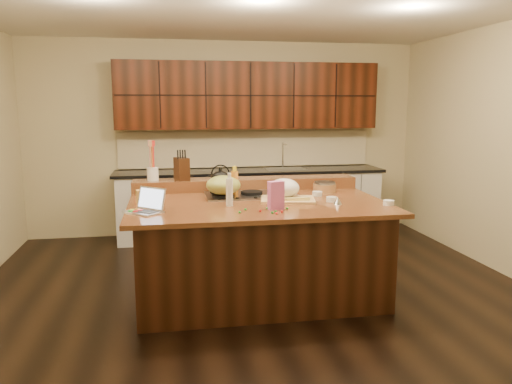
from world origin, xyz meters
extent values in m
cube|color=black|center=(0.00, 0.00, -0.01)|extent=(5.50, 5.00, 0.01)
cube|color=silver|center=(0.00, 0.00, 2.71)|extent=(5.50, 5.00, 0.01)
cube|color=tan|center=(0.00, 2.50, 1.35)|extent=(5.50, 0.01, 2.70)
cube|color=tan|center=(0.00, -2.50, 1.35)|extent=(5.50, 0.01, 2.70)
cube|color=black|center=(0.00, 0.00, 0.44)|extent=(2.22, 1.42, 0.88)
cube|color=black|center=(0.00, 0.00, 0.90)|extent=(2.40, 1.60, 0.04)
cube|color=black|center=(0.00, 0.70, 0.98)|extent=(2.40, 0.30, 0.12)
cube|color=gray|center=(0.00, 0.30, 0.93)|extent=(0.92, 0.52, 0.02)
cylinder|color=black|center=(-0.30, 0.43, 0.95)|extent=(0.22, 0.22, 0.03)
cylinder|color=black|center=(0.30, 0.43, 0.95)|extent=(0.22, 0.22, 0.03)
cylinder|color=black|center=(-0.30, 0.17, 0.95)|extent=(0.22, 0.22, 0.03)
cylinder|color=black|center=(0.30, 0.17, 0.95)|extent=(0.22, 0.22, 0.03)
cylinder|color=black|center=(0.00, 0.30, 0.95)|extent=(0.22, 0.22, 0.03)
cube|color=silver|center=(0.30, 2.17, 0.45)|extent=(3.60, 0.62, 0.90)
cube|color=black|center=(0.30, 2.17, 0.92)|extent=(3.70, 0.66, 0.04)
cube|color=gray|center=(0.80, 2.17, 0.94)|extent=(0.55, 0.42, 0.01)
cylinder|color=gray|center=(0.80, 2.35, 1.12)|extent=(0.02, 0.02, 0.36)
cube|color=black|center=(0.30, 2.32, 1.95)|extent=(3.60, 0.34, 0.90)
cube|color=tan|center=(0.30, 2.48, 1.20)|extent=(3.60, 0.03, 0.50)
ellipsoid|color=black|center=(-0.30, 0.43, 1.06)|extent=(0.26, 0.26, 0.20)
ellipsoid|color=olive|center=(-0.30, 0.17, 1.06)|extent=(0.42, 0.42, 0.18)
cube|color=#B7B7BC|center=(-1.04, -0.35, 0.93)|extent=(0.35, 0.35, 0.01)
cube|color=black|center=(-1.04, -0.35, 0.94)|extent=(0.26, 0.26, 0.00)
cube|color=#B7B7BC|center=(-0.97, -0.27, 1.03)|extent=(0.26, 0.24, 0.19)
cube|color=silver|center=(-0.98, -0.28, 1.03)|extent=(0.23, 0.21, 0.16)
cylinder|color=#C37222|center=(-0.19, 0.17, 1.06)|extent=(0.07, 0.07, 0.27)
cylinder|color=silver|center=(-0.28, -0.17, 1.04)|extent=(0.08, 0.08, 0.25)
cube|color=tan|center=(0.29, -0.03, 0.93)|extent=(0.57, 0.47, 0.02)
ellipsoid|color=white|center=(0.27, 0.04, 1.03)|extent=(0.29, 0.29, 0.18)
cube|color=#EDD872|center=(0.20, -0.15, 0.96)|extent=(0.11, 0.03, 0.03)
cube|color=#EDD872|center=(0.31, -0.15, 0.96)|extent=(0.11, 0.03, 0.03)
cube|color=#EDD872|center=(0.42, -0.15, 0.96)|extent=(0.11, 0.03, 0.03)
cylinder|color=gray|center=(0.40, -0.05, 0.95)|extent=(0.19, 0.08, 0.01)
cylinder|color=white|center=(1.15, -0.40, 0.94)|extent=(0.10, 0.10, 0.04)
cylinder|color=white|center=(0.69, -0.14, 0.94)|extent=(0.12, 0.12, 0.04)
cylinder|color=white|center=(0.65, 0.17, 0.94)|extent=(0.10, 0.10, 0.04)
cylinder|color=#996B3F|center=(0.79, 0.36, 0.97)|extent=(0.27, 0.27, 0.09)
cone|color=silver|center=(0.71, -0.28, 0.96)|extent=(0.10, 0.10, 0.07)
cube|color=#C55CA1|center=(0.10, -0.40, 1.04)|extent=(0.15, 0.10, 0.25)
cylinder|color=white|center=(-1.11, -0.32, 0.93)|extent=(0.19, 0.19, 0.01)
cube|color=gold|center=(-1.07, 0.06, 0.99)|extent=(0.11, 0.09, 0.13)
cylinder|color=white|center=(-0.98, 0.70, 1.11)|extent=(0.15, 0.15, 0.14)
cube|color=black|center=(-0.68, 0.70, 1.16)|extent=(0.17, 0.22, 0.24)
ellipsoid|color=red|center=(-0.06, -0.48, 0.93)|extent=(0.02, 0.02, 0.02)
ellipsoid|color=#198C26|center=(0.03, -0.57, 0.93)|extent=(0.02, 0.02, 0.02)
ellipsoid|color=red|center=(0.20, -0.40, 0.93)|extent=(0.02, 0.02, 0.02)
ellipsoid|color=#198C26|center=(-0.17, -0.40, 0.93)|extent=(0.02, 0.02, 0.02)
ellipsoid|color=red|center=(0.06, -0.60, 0.93)|extent=(0.02, 0.02, 0.02)
ellipsoid|color=#198C26|center=(-0.24, -0.51, 0.93)|extent=(0.02, 0.02, 0.02)
ellipsoid|color=red|center=(0.12, -0.55, 0.93)|extent=(0.02, 0.02, 0.02)
ellipsoid|color=#198C26|center=(0.20, -0.41, 0.93)|extent=(0.02, 0.02, 0.02)
ellipsoid|color=red|center=(0.05, -0.43, 0.93)|extent=(0.02, 0.02, 0.02)
ellipsoid|color=#198C26|center=(0.07, -0.53, 0.93)|extent=(0.02, 0.02, 0.02)
ellipsoid|color=red|center=(0.06, -0.43, 0.93)|extent=(0.02, 0.02, 0.02)
ellipsoid|color=#198C26|center=(0.02, -0.38, 0.93)|extent=(0.02, 0.02, 0.02)
camera|label=1|loc=(-0.83, -4.58, 1.82)|focal=35.00mm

